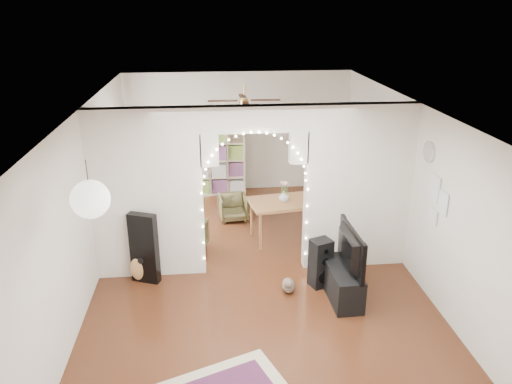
{
  "coord_description": "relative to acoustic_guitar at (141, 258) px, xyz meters",
  "views": [
    {
      "loc": [
        -0.68,
        -7.23,
        4.13
      ],
      "look_at": [
        0.05,
        0.3,
        1.22
      ],
      "focal_mm": 35.0,
      "sensor_mm": 36.0,
      "label": 1
    }
  ],
  "objects": [
    {
      "name": "window",
      "position": [
        -0.68,
        2.05,
        1.1
      ],
      "size": [
        0.04,
        1.2,
        1.4
      ],
      "primitive_type": "cube",
      "color": "white",
      "rests_on": "wall_left"
    },
    {
      "name": "floor_speaker",
      "position": [
        2.75,
        -0.39,
        -0.02
      ],
      "size": [
        0.37,
        0.35,
        0.77
      ],
      "rotation": [
        0.0,
        0.0,
        0.37
      ],
      "color": "black",
      "rests_on": "floor"
    },
    {
      "name": "dining_chair_right",
      "position": [
        1.55,
        2.24,
        -0.15
      ],
      "size": [
        0.6,
        0.62,
        0.51
      ],
      "primitive_type": "imported",
      "rotation": [
        0.0,
        0.0,
        0.12
      ],
      "color": "#4D4726",
      "rests_on": "floor"
    },
    {
      "name": "fairy_lights",
      "position": [
        1.79,
        0.12,
        1.15
      ],
      "size": [
        1.64,
        0.04,
        1.6
      ],
      "primitive_type": null,
      "color": "#FFEABF",
      "rests_on": "divider_wall"
    },
    {
      "name": "wall_right",
      "position": [
        4.29,
        0.25,
        0.95
      ],
      "size": [
        0.02,
        7.5,
        2.7
      ],
      "primitive_type": "cube",
      "color": "silver",
      "rests_on": "floor"
    },
    {
      "name": "acoustic_guitar",
      "position": [
        0.0,
        0.0,
        0.0
      ],
      "size": [
        0.39,
        0.23,
        0.92
      ],
      "rotation": [
        0.0,
        0.0,
        -0.29
      ],
      "color": "#AF7746",
      "rests_on": "floor"
    },
    {
      "name": "floor",
      "position": [
        1.79,
        0.25,
        -0.4
      ],
      "size": [
        7.5,
        7.5,
        0.0
      ],
      "primitive_type": "plane",
      "color": "black",
      "rests_on": "ground"
    },
    {
      "name": "wall_back",
      "position": [
        1.79,
        4.0,
        0.95
      ],
      "size": [
        5.0,
        0.02,
        2.7
      ],
      "primitive_type": "cube",
      "color": "silver",
      "rests_on": "floor"
    },
    {
      "name": "tv",
      "position": [
        2.99,
        -0.77,
        0.41
      ],
      "size": [
        0.17,
        1.08,
        0.62
      ],
      "primitive_type": "imported",
      "rotation": [
        0.0,
        0.0,
        1.6
      ],
      "color": "black",
      "rests_on": "media_console"
    },
    {
      "name": "divider_wall",
      "position": [
        1.79,
        0.25,
        1.02
      ],
      "size": [
        5.0,
        0.2,
        2.7
      ],
      "color": "silver",
      "rests_on": "floor"
    },
    {
      "name": "guitar_case",
      "position": [
        0.06,
        0.0,
        0.17
      ],
      "size": [
        0.46,
        0.3,
        1.14
      ],
      "primitive_type": "cube",
      "rotation": [
        0.0,
        0.0,
        -0.38
      ],
      "color": "black",
      "rests_on": "floor"
    },
    {
      "name": "picture_frames",
      "position": [
        4.27,
        -0.75,
        1.1
      ],
      "size": [
        0.02,
        0.5,
        0.7
      ],
      "primitive_type": null,
      "color": "white",
      "rests_on": "wall_right"
    },
    {
      "name": "ceiling",
      "position": [
        1.79,
        0.25,
        2.3
      ],
      "size": [
        5.0,
        7.5,
        0.02
      ],
      "primitive_type": "cube",
      "color": "white",
      "rests_on": "wall_back"
    },
    {
      "name": "dining_chair_left",
      "position": [
        0.69,
        0.92,
        -0.13
      ],
      "size": [
        0.74,
        0.75,
        0.55
      ],
      "primitive_type": "imported",
      "rotation": [
        0.0,
        0.0,
        -0.3
      ],
      "color": "#4D4726",
      "rests_on": "floor"
    },
    {
      "name": "paper_lantern",
      "position": [
        -0.11,
        -2.15,
        1.85
      ],
      "size": [
        0.4,
        0.4,
        0.4
      ],
      "primitive_type": "sphere",
      "color": "white",
      "rests_on": "ceiling"
    },
    {
      "name": "flower_vase",
      "position": [
        2.42,
        1.25,
        0.45
      ],
      "size": [
        0.21,
        0.21,
        0.19
      ],
      "primitive_type": "imported",
      "rotation": [
        0.0,
        0.0,
        0.15
      ],
      "color": "white",
      "rests_on": "dining_table"
    },
    {
      "name": "wall_left",
      "position": [
        -0.71,
        0.25,
        0.95
      ],
      "size": [
        0.02,
        7.5,
        2.7
      ],
      "primitive_type": "cube",
      "color": "silver",
      "rests_on": "floor"
    },
    {
      "name": "dining_table",
      "position": [
        2.42,
        1.25,
        0.28
      ],
      "size": [
        1.31,
        0.97,
        0.76
      ],
      "rotation": [
        0.0,
        0.0,
        0.15
      ],
      "color": "brown",
      "rests_on": "floor"
    },
    {
      "name": "wall_front",
      "position": [
        1.79,
        -3.5,
        0.95
      ],
      "size": [
        5.0,
        0.02,
        2.7
      ],
      "primitive_type": "cube",
      "color": "silver",
      "rests_on": "floor"
    },
    {
      "name": "tabby_cat",
      "position": [
        2.23,
        -0.55,
        -0.28
      ],
      "size": [
        0.24,
        0.45,
        0.29
      ],
      "rotation": [
        0.0,
        0.0,
        -0.17
      ],
      "color": "brown",
      "rests_on": "floor"
    },
    {
      "name": "wall_clock",
      "position": [
        4.27,
        -0.35,
        1.7
      ],
      "size": [
        0.03,
        0.31,
        0.31
      ],
      "primitive_type": "cylinder",
      "rotation": [
        0.0,
        1.57,
        0.0
      ],
      "color": "white",
      "rests_on": "wall_right"
    },
    {
      "name": "ceiling_fan",
      "position": [
        1.79,
        2.25,
        2.0
      ],
      "size": [
        1.1,
        1.1,
        0.3
      ],
      "primitive_type": null,
      "color": "gold",
      "rests_on": "ceiling"
    },
    {
      "name": "bookcase",
      "position": [
        1.12,
        3.75,
        0.41
      ],
      "size": [
        1.62,
        0.82,
        1.62
      ],
      "primitive_type": "cube",
      "rotation": [
        0.0,
        0.0,
        0.28
      ],
      "color": "beige",
      "rests_on": "floor"
    },
    {
      "name": "media_console",
      "position": [
        2.99,
        -0.77,
        -0.15
      ],
      "size": [
        0.43,
        1.01,
        0.5
      ],
      "primitive_type": "cube",
      "rotation": [
        0.0,
        0.0,
        0.03
      ],
      "color": "black",
      "rests_on": "floor"
    }
  ]
}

